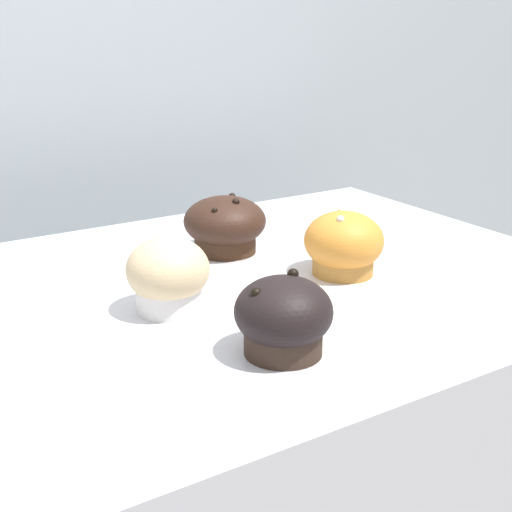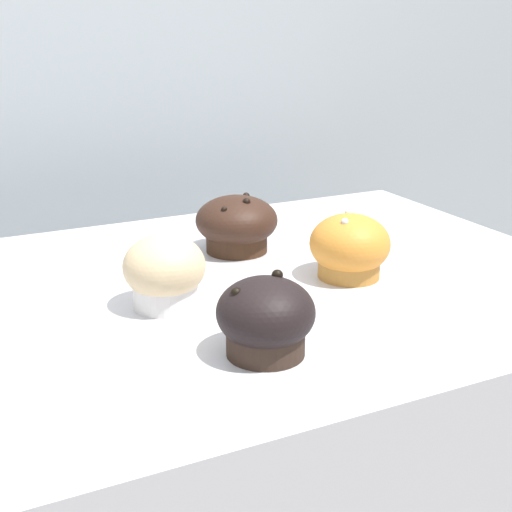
{
  "view_description": "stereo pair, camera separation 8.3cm",
  "coord_description": "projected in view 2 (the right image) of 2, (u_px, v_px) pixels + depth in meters",
  "views": [
    {
      "loc": [
        -0.35,
        -0.7,
        1.2
      ],
      "look_at": [
        0.06,
        -0.04,
        0.93
      ],
      "focal_mm": 50.0,
      "sensor_mm": 36.0,
      "label": 1
    },
    {
      "loc": [
        -0.28,
        -0.74,
        1.2
      ],
      "look_at": [
        0.06,
        -0.04,
        0.93
      ],
      "focal_mm": 50.0,
      "sensor_mm": 36.0,
      "label": 2
    }
  ],
  "objects": [
    {
      "name": "wall_back",
      "position": [
        79.0,
        179.0,
        1.35
      ],
      "size": [
        3.2,
        0.1,
        1.8
      ],
      "primitive_type": "cube",
      "color": "#A8B2B7",
      "rests_on": "ground"
    },
    {
      "name": "muffin_back_left",
      "position": [
        237.0,
        224.0,
        0.98
      ],
      "size": [
        0.11,
        0.11,
        0.08
      ],
      "color": "#3B2417",
      "rests_on": "display_counter"
    },
    {
      "name": "muffin_front_center",
      "position": [
        350.0,
        248.0,
        0.88
      ],
      "size": [
        0.1,
        0.1,
        0.08
      ],
      "color": "#C08137",
      "rests_on": "display_counter"
    },
    {
      "name": "muffin_front_left",
      "position": [
        269.0,
        318.0,
        0.68
      ],
      "size": [
        0.1,
        0.1,
        0.08
      ],
      "color": "#34251C",
      "rests_on": "display_counter"
    },
    {
      "name": "muffin_back_right",
      "position": [
        164.0,
        272.0,
        0.79
      ],
      "size": [
        0.09,
        0.09,
        0.08
      ],
      "color": "white",
      "rests_on": "display_counter"
    }
  ]
}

